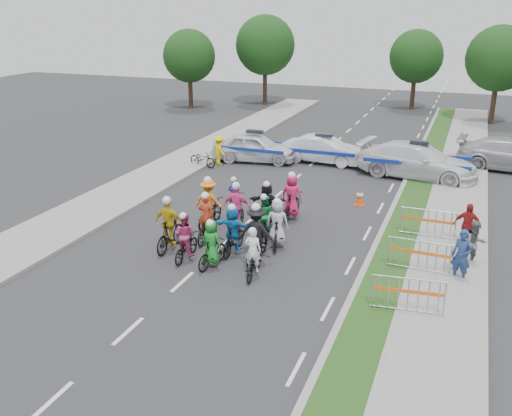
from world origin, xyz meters
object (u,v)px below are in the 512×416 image
at_px(rider_0, 253,260).
at_px(barrier_1, 419,257).
at_px(rider_8, 264,221).
at_px(police_car_1, 323,150).
at_px(rider_6, 207,225).
at_px(tree_0, 189,56).
at_px(cone_0, 360,197).
at_px(rider_9, 237,213).
at_px(rider_12, 235,202).
at_px(parked_bike, 203,159).
at_px(rider_5, 233,232).
at_px(police_car_2, 418,161).
at_px(rider_10, 209,207).
at_px(spectator_0, 462,256).
at_px(rider_3, 170,229).
at_px(marshal_hiviz, 219,150).
at_px(rider_1, 212,248).
at_px(tree_1, 499,59).
at_px(rider_13, 292,201).
at_px(tree_3, 265,45).
at_px(spectator_1, 475,244).
at_px(barrier_2, 428,224).
at_px(rider_4, 257,239).
at_px(rider_7, 277,228).
at_px(rider_2, 185,242).
at_px(cone_1, 445,179).
at_px(rider_11, 267,207).
at_px(police_car_0, 255,147).
at_px(barrier_0, 408,297).
at_px(tree_4, 416,57).

xyz_separation_m(rider_0, barrier_1, (4.80, 2.05, 0.00)).
bearing_deg(rider_8, police_car_1, -93.51).
height_order(rider_0, rider_6, rider_6).
bearing_deg(tree_0, barrier_1, -50.11).
relative_size(cone_0, tree_0, 0.11).
relative_size(rider_9, rider_12, 1.18).
distance_m(rider_6, parked_bike, 10.04).
bearing_deg(rider_5, police_car_2, -112.33).
xyz_separation_m(rider_10, spectator_0, (9.19, -1.47, 0.07)).
distance_m(rider_3, rider_9, 2.81).
bearing_deg(rider_0, rider_3, -21.04).
xyz_separation_m(police_car_2, marshal_hiviz, (-10.14, -1.21, -0.07)).
height_order(rider_6, parked_bike, rider_6).
xyz_separation_m(rider_1, tree_1, (8.60, 28.67, 3.88)).
xyz_separation_m(rider_13, tree_3, (-10.49, 25.58, 4.12)).
xyz_separation_m(rider_13, spectator_1, (6.82, -2.00, 0.01)).
relative_size(spectator_0, barrier_2, 0.85).
bearing_deg(police_car_2, tree_3, 49.14).
height_order(rider_4, rider_10, rider_4).
distance_m(rider_9, police_car_2, 11.24).
distance_m(rider_5, rider_7, 1.62).
bearing_deg(rider_4, rider_12, -59.62).
bearing_deg(rider_2, rider_9, -105.55).
bearing_deg(rider_8, barrier_2, -166.99).
bearing_deg(rider_1, spectator_0, -157.68).
height_order(rider_5, tree_1, tree_1).
bearing_deg(police_car_2, cone_1, -116.09).
xyz_separation_m(rider_6, spectator_0, (8.65, -0.14, 0.23)).
bearing_deg(rider_11, rider_13, -133.30).
height_order(police_car_0, spectator_0, spectator_0).
bearing_deg(police_car_0, barrier_0, -153.19).
height_order(rider_6, tree_4, tree_4).
height_order(rider_7, tree_1, tree_1).
bearing_deg(rider_5, rider_12, -67.52).
distance_m(barrier_0, parked_bike, 16.75).
relative_size(barrier_1, tree_0, 0.32).
bearing_deg(rider_8, rider_6, 21.38).
relative_size(rider_1, rider_2, 0.99).
bearing_deg(parked_bike, rider_10, -138.35).
xyz_separation_m(police_car_2, tree_0, (-19.50, 13.80, 3.35)).
xyz_separation_m(rider_6, parked_bike, (-4.54, 8.95, -0.19)).
xyz_separation_m(rider_9, barrier_2, (6.70, 1.87, -0.20)).
bearing_deg(rider_4, police_car_1, -87.20).
relative_size(rider_1, police_car_2, 0.29).
xyz_separation_m(police_car_2, tree_1, (3.50, 15.80, 3.70)).
bearing_deg(barrier_2, spectator_0, -68.29).
xyz_separation_m(rider_11, parked_bike, (-6.06, 6.80, -0.34)).
relative_size(rider_0, rider_2, 1.00).
distance_m(rider_6, police_car_2, 12.58).
height_order(rider_2, rider_11, rider_11).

